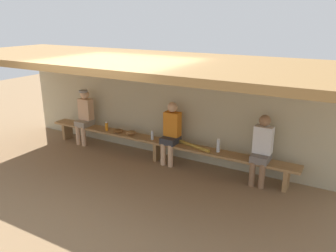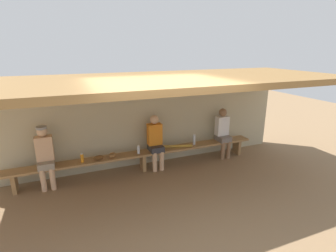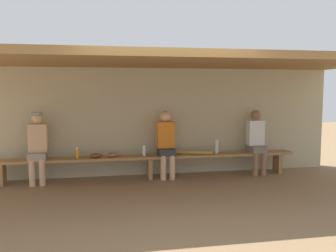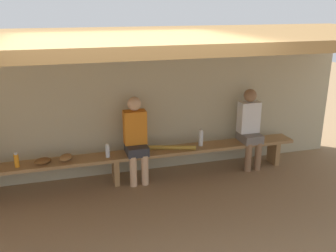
{
  "view_description": "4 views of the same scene",
  "coord_description": "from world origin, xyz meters",
  "px_view_note": "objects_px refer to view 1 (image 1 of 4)",
  "views": [
    {
      "loc": [
        3.66,
        -4.37,
        3.02
      ],
      "look_at": [
        0.33,
        1.42,
        0.87
      ],
      "focal_mm": 36.29,
      "sensor_mm": 36.0,
      "label": 1
    },
    {
      "loc": [
        -1.59,
        -4.03,
        2.87
      ],
      "look_at": [
        0.6,
        1.41,
        1.09
      ],
      "focal_mm": 27.6,
      "sensor_mm": 36.0,
      "label": 2
    },
    {
      "loc": [
        -0.96,
        -5.45,
        1.77
      ],
      "look_at": [
        0.33,
        1.32,
        1.07
      ],
      "focal_mm": 38.61,
      "sensor_mm": 36.0,
      "label": 3
    },
    {
      "loc": [
        -0.7,
        -3.75,
        2.65
      ],
      "look_at": [
        0.77,
        1.31,
        0.93
      ],
      "focal_mm": 40.12,
      "sensor_mm": 36.0,
      "label": 4
    }
  ],
  "objects_px": {
    "water_bottle_green": "(152,135)",
    "baseball_bat": "(193,146)",
    "baseball_glove_worn": "(131,133)",
    "bench": "(158,143)",
    "water_bottle_clear": "(218,146)",
    "baseball_glove_tan": "(119,131)",
    "player_middle": "(262,147)",
    "player_near_post": "(171,131)",
    "water_bottle_orange": "(107,126)",
    "player_leftmost": "(85,114)"
  },
  "relations": [
    {
      "from": "bench",
      "to": "player_near_post",
      "type": "relative_size",
      "value": 4.49
    },
    {
      "from": "baseball_glove_worn",
      "to": "water_bottle_clear",
      "type": "bearing_deg",
      "value": -60.04
    },
    {
      "from": "bench",
      "to": "player_leftmost",
      "type": "height_order",
      "value": "player_leftmost"
    },
    {
      "from": "player_middle",
      "to": "water_bottle_green",
      "type": "bearing_deg",
      "value": -178.94
    },
    {
      "from": "bench",
      "to": "player_near_post",
      "type": "xyz_separation_m",
      "value": [
        0.33,
        0.0,
        0.34
      ]
    },
    {
      "from": "player_middle",
      "to": "bench",
      "type": "bearing_deg",
      "value": -179.92
    },
    {
      "from": "baseball_glove_tan",
      "to": "player_near_post",
      "type": "bearing_deg",
      "value": -14.18
    },
    {
      "from": "water_bottle_clear",
      "to": "baseball_glove_worn",
      "type": "height_order",
      "value": "water_bottle_clear"
    },
    {
      "from": "water_bottle_orange",
      "to": "baseball_glove_tan",
      "type": "height_order",
      "value": "water_bottle_orange"
    },
    {
      "from": "player_leftmost",
      "to": "water_bottle_orange",
      "type": "distance_m",
      "value": 0.74
    },
    {
      "from": "player_middle",
      "to": "baseball_glove_tan",
      "type": "distance_m",
      "value": 3.31
    },
    {
      "from": "water_bottle_clear",
      "to": "baseball_bat",
      "type": "distance_m",
      "value": 0.55
    },
    {
      "from": "player_near_post",
      "to": "baseball_glove_tan",
      "type": "bearing_deg",
      "value": -178.37
    },
    {
      "from": "player_middle",
      "to": "baseball_bat",
      "type": "distance_m",
      "value": 1.42
    },
    {
      "from": "bench",
      "to": "baseball_glove_worn",
      "type": "xyz_separation_m",
      "value": [
        -0.72,
        0.01,
        0.12
      ]
    },
    {
      "from": "player_leftmost",
      "to": "player_near_post",
      "type": "bearing_deg",
      "value": -0.01
    },
    {
      "from": "baseball_glove_tan",
      "to": "baseball_glove_worn",
      "type": "relative_size",
      "value": 1.0
    },
    {
      "from": "player_near_post",
      "to": "water_bottle_orange",
      "type": "relative_size",
      "value": 6.3
    },
    {
      "from": "player_near_post",
      "to": "player_leftmost",
      "type": "bearing_deg",
      "value": 179.99
    },
    {
      "from": "baseball_bat",
      "to": "player_leftmost",
      "type": "bearing_deg",
      "value": -163.21
    },
    {
      "from": "player_middle",
      "to": "baseball_bat",
      "type": "relative_size",
      "value": 1.55
    },
    {
      "from": "water_bottle_orange",
      "to": "water_bottle_clear",
      "type": "distance_m",
      "value": 2.79
    },
    {
      "from": "bench",
      "to": "baseball_bat",
      "type": "bearing_deg",
      "value": -0.0
    },
    {
      "from": "player_middle",
      "to": "water_bottle_clear",
      "type": "distance_m",
      "value": 0.87
    },
    {
      "from": "water_bottle_orange",
      "to": "baseball_bat",
      "type": "height_order",
      "value": "water_bottle_orange"
    },
    {
      "from": "player_middle",
      "to": "baseball_glove_worn",
      "type": "relative_size",
      "value": 5.56
    },
    {
      "from": "baseball_glove_worn",
      "to": "player_leftmost",
      "type": "bearing_deg",
      "value": 119.73
    },
    {
      "from": "water_bottle_green",
      "to": "water_bottle_orange",
      "type": "height_order",
      "value": "water_bottle_orange"
    },
    {
      "from": "baseball_glove_worn",
      "to": "baseball_bat",
      "type": "relative_size",
      "value": 0.28
    },
    {
      "from": "bench",
      "to": "baseball_glove_worn",
      "type": "bearing_deg",
      "value": 179.51
    },
    {
      "from": "water_bottle_green",
      "to": "baseball_glove_worn",
      "type": "xyz_separation_m",
      "value": [
        -0.61,
        0.05,
        -0.05
      ]
    },
    {
      "from": "water_bottle_clear",
      "to": "baseball_glove_tan",
      "type": "height_order",
      "value": "water_bottle_clear"
    },
    {
      "from": "bench",
      "to": "baseball_glove_worn",
      "type": "distance_m",
      "value": 0.73
    },
    {
      "from": "player_leftmost",
      "to": "bench",
      "type": "bearing_deg",
      "value": -0.1
    },
    {
      "from": "baseball_glove_worn",
      "to": "bench",
      "type": "bearing_deg",
      "value": -60.86
    },
    {
      "from": "water_bottle_green",
      "to": "baseball_glove_worn",
      "type": "bearing_deg",
      "value": 175.59
    },
    {
      "from": "bench",
      "to": "baseball_glove_tan",
      "type": "bearing_deg",
      "value": -178.02
    },
    {
      "from": "bench",
      "to": "player_middle",
      "type": "relative_size",
      "value": 4.49
    },
    {
      "from": "player_middle",
      "to": "baseball_glove_tan",
      "type": "bearing_deg",
      "value": -179.32
    },
    {
      "from": "water_bottle_green",
      "to": "baseball_bat",
      "type": "relative_size",
      "value": 0.24
    },
    {
      "from": "player_leftmost",
      "to": "baseball_bat",
      "type": "bearing_deg",
      "value": -0.07
    },
    {
      "from": "bench",
      "to": "water_bottle_clear",
      "type": "relative_size",
      "value": 21.91
    },
    {
      "from": "player_near_post",
      "to": "water_bottle_clear",
      "type": "bearing_deg",
      "value": 0.83
    },
    {
      "from": "player_middle",
      "to": "player_near_post",
      "type": "bearing_deg",
      "value": 180.0
    },
    {
      "from": "baseball_glove_tan",
      "to": "bench",
      "type": "bearing_deg",
      "value": -13.83
    },
    {
      "from": "water_bottle_clear",
      "to": "baseball_glove_tan",
      "type": "xyz_separation_m",
      "value": [
        -2.44,
        -0.05,
        -0.09
      ]
    },
    {
      "from": "player_near_post",
      "to": "player_middle",
      "type": "relative_size",
      "value": 1.0
    },
    {
      "from": "baseball_glove_tan",
      "to": "water_bottle_orange",
      "type": "bearing_deg",
      "value": 165.15
    },
    {
      "from": "bench",
      "to": "baseball_glove_worn",
      "type": "relative_size",
      "value": 25.0
    },
    {
      "from": "water_bottle_green",
      "to": "water_bottle_orange",
      "type": "distance_m",
      "value": 1.28
    }
  ]
}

